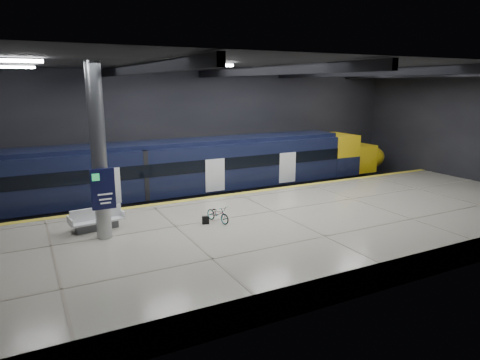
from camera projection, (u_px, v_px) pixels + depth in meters
ground at (263, 226)px, 21.96m from camera, size 30.00×30.00×0.00m
room_shell at (264, 114)px, 20.71m from camera, size 30.10×16.10×8.05m
platform at (290, 231)px, 19.68m from camera, size 30.00×11.00×1.10m
safety_strip at (238, 194)px, 24.10m from camera, size 30.00×0.40×0.01m
rails at (218, 200)px, 26.71m from camera, size 30.00×1.52×0.16m
train at (187, 172)px, 25.36m from camera, size 29.40×2.84×3.79m
bench at (97, 222)px, 18.13m from camera, size 2.30×1.17×0.97m
bicycle at (218, 214)px, 19.10m from camera, size 0.88×1.52×0.76m
pannier_bag at (206, 220)px, 18.87m from camera, size 0.34×0.25×0.35m
info_column at (99, 155)px, 16.50m from camera, size 0.90×0.78×6.90m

